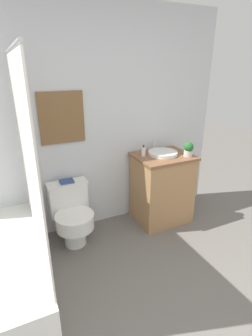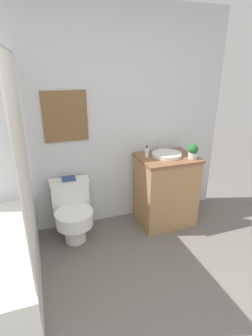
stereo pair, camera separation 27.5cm
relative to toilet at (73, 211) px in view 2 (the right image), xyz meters
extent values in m
cube|color=silver|center=(0.26, 0.29, 0.90)|extent=(3.45, 0.05, 2.50)
cube|color=brown|center=(0.03, 0.26, 1.01)|extent=(0.47, 0.02, 0.54)
cube|color=silver|center=(0.03, 0.25, 1.01)|extent=(0.44, 0.01, 0.51)
cube|color=white|center=(-0.68, -0.49, -0.12)|extent=(0.57, 1.52, 0.45)
cube|color=silver|center=(-0.40, -0.49, 0.76)|extent=(0.01, 1.40, 1.69)
cylinder|color=#B7B7BC|center=(-0.40, -0.49, 1.62)|extent=(0.02, 1.40, 0.02)
cylinder|color=white|center=(0.00, -0.06, -0.23)|extent=(0.23, 0.23, 0.24)
cylinder|color=white|center=(0.00, -0.11, -0.04)|extent=(0.40, 0.40, 0.14)
cylinder|color=white|center=(0.00, -0.11, 0.04)|extent=(0.41, 0.41, 0.02)
cube|color=white|center=(0.00, 0.13, 0.12)|extent=(0.42, 0.17, 0.37)
cube|color=white|center=(0.00, 0.13, 0.32)|extent=(0.44, 0.18, 0.02)
cube|color=#AD7F51|center=(1.14, -0.02, 0.07)|extent=(0.64, 0.52, 0.84)
cube|color=brown|center=(1.14, -0.02, 0.50)|extent=(0.67, 0.55, 0.03)
cylinder|color=white|center=(1.14, 0.00, 0.54)|extent=(0.35, 0.35, 0.04)
cylinder|color=silver|center=(1.14, 0.20, 0.58)|extent=(0.02, 0.02, 0.13)
cylinder|color=silver|center=(0.90, 0.05, 0.57)|extent=(0.05, 0.05, 0.11)
cylinder|color=black|center=(0.90, 0.05, 0.64)|extent=(0.02, 0.02, 0.02)
cylinder|color=beige|center=(1.38, -0.17, 0.55)|extent=(0.10, 0.10, 0.07)
sphere|color=#23662D|center=(1.38, -0.17, 0.63)|extent=(0.11, 0.11, 0.11)
cube|color=#33477F|center=(0.00, 0.13, 0.34)|extent=(0.15, 0.12, 0.02)
camera|label=1|loc=(-0.52, -2.49, 1.52)|focal=28.00mm
camera|label=2|loc=(-0.27, -2.60, 1.52)|focal=28.00mm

